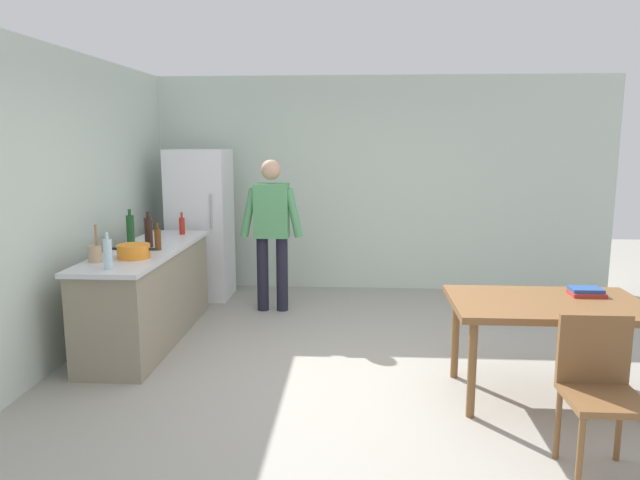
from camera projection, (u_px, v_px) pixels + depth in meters
The scene contains 16 objects.
ground_plane at pixel (356, 377), 4.82m from camera, with size 14.00×14.00×0.00m, color #9E998E.
wall_back at pixel (358, 184), 7.54m from camera, with size 6.40×0.12×2.70m, color silver.
wall_left at pixel (48, 208), 4.95m from camera, with size 0.12×5.60×2.70m, color silver.
kitchen_counter at pixel (148, 294), 5.66m from camera, with size 0.64×2.20×0.90m.
refrigerator at pixel (201, 224), 7.15m from camera, with size 0.70×0.67×1.80m.
person at pixel (272, 225), 6.53m from camera, with size 0.70×0.22×1.70m.
dining_table at pixel (547, 311), 4.33m from camera, with size 1.40×0.90×0.75m.
chair at pixel (599, 383), 3.40m from camera, with size 0.42×0.42×0.91m.
cooking_pot at pixel (134, 251), 5.12m from camera, with size 0.40×0.28×0.12m.
utensil_jar at pixel (95, 253), 4.94m from camera, with size 0.11×0.11×0.32m.
bottle_wine_green at pixel (130, 229), 5.82m from camera, with size 0.08×0.08×0.34m.
bottle_water_clear at pixel (108, 254), 4.67m from camera, with size 0.07×0.07×0.30m.
bottle_beer_brown at pixel (158, 239), 5.47m from camera, with size 0.06×0.06×0.26m.
bottle_sauce_red at pixel (182, 226), 6.37m from camera, with size 0.06×0.06×0.24m.
bottle_wine_dark at pixel (149, 232), 5.62m from camera, with size 0.08×0.08×0.34m.
book_stack at pixel (586, 292), 4.47m from camera, with size 0.25×0.19×0.06m.
Camera 1 is at (-0.01, -4.57, 1.93)m, focal length 33.07 mm.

